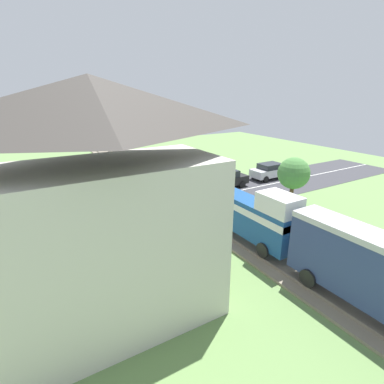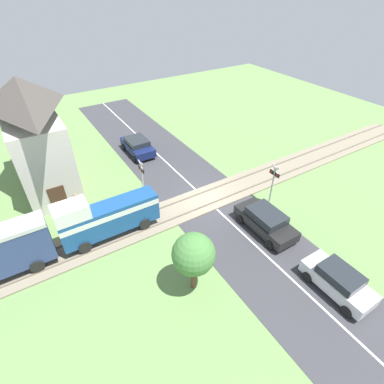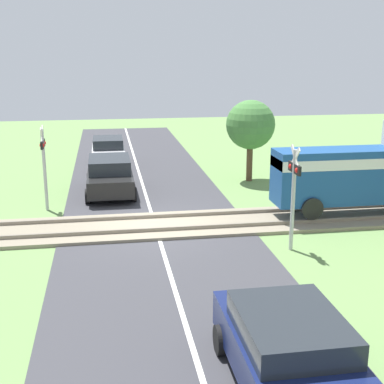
{
  "view_description": "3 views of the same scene",
  "coord_description": "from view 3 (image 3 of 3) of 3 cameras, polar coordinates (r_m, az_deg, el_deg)",
  "views": [
    {
      "loc": [
        10.32,
        18.58,
        8.04
      ],
      "look_at": [
        0.0,
        1.26,
        1.2
      ],
      "focal_mm": 28.0,
      "sensor_mm": 36.0,
      "label": 1
    },
    {
      "loc": [
        -14.58,
        10.31,
        13.91
      ],
      "look_at": [
        0.0,
        1.26,
        1.2
      ],
      "focal_mm": 28.0,
      "sensor_mm": 36.0,
      "label": 2
    },
    {
      "loc": [
        17.23,
        -1.57,
        5.85
      ],
      "look_at": [
        0.0,
        1.26,
        1.2
      ],
      "focal_mm": 50.0,
      "sensor_mm": 36.0,
      "label": 3
    }
  ],
  "objects": [
    {
      "name": "crossing_signal_west_approach",
      "position": [
        20.45,
        -15.54,
        3.62
      ],
      "size": [
        0.9,
        0.18,
        3.18
      ],
      "color": "#B7B7B7",
      "rests_on": "ground_plane"
    },
    {
      "name": "ground_plane",
      "position": [
        18.27,
        -3.9,
        -3.8
      ],
      "size": [
        60.0,
        60.0,
        0.0
      ],
      "primitive_type": "plane",
      "color": "#66894C"
    },
    {
      "name": "car_behind_queue",
      "position": [
        27.96,
        -8.92,
        4.29
      ],
      "size": [
        3.77,
        1.81,
        1.5
      ],
      "color": "silver",
      "rests_on": "ground_plane"
    },
    {
      "name": "road_surface",
      "position": [
        18.26,
        -3.9,
        -3.77
      ],
      "size": [
        48.0,
        6.4,
        0.02
      ],
      "color": "#38383D",
      "rests_on": "ground_plane"
    },
    {
      "name": "car_far_side",
      "position": [
        9.86,
        10.31,
        -16.29
      ],
      "size": [
        4.13,
        2.05,
        1.47
      ],
      "color": "#141E4C",
      "rests_on": "ground_plane"
    },
    {
      "name": "track_bed",
      "position": [
        18.25,
        -3.91,
        -3.6
      ],
      "size": [
        2.8,
        48.0,
        0.24
      ],
      "color": "gray",
      "rests_on": "ground_plane"
    },
    {
      "name": "tree_roadside_hedge",
      "position": [
        24.39,
        6.26,
        7.11
      ],
      "size": [
        2.21,
        2.21,
        3.7
      ],
      "color": "brown",
      "rests_on": "ground_plane"
    },
    {
      "name": "crossing_signal_east_approach",
      "position": [
        15.94,
        10.81,
        0.81
      ],
      "size": [
        0.9,
        0.18,
        3.18
      ],
      "color": "#B7B7B7",
      "rests_on": "ground_plane"
    },
    {
      "name": "car_near_crossing",
      "position": [
        22.56,
        -8.75,
        1.81
      ],
      "size": [
        4.34,
        2.0,
        1.54
      ],
      "color": "black",
      "rests_on": "ground_plane"
    }
  ]
}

